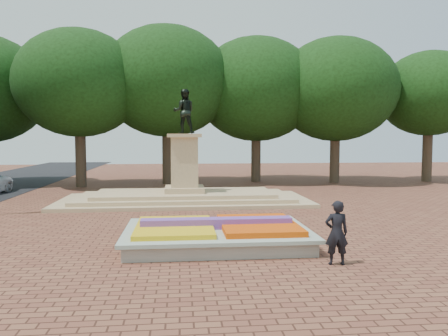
% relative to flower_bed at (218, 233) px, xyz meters
% --- Properties ---
extents(ground, '(90.00, 90.00, 0.00)m').
position_rel_flower_bed_xyz_m(ground, '(-1.03, 2.00, -0.38)').
color(ground, brown).
rests_on(ground, ground).
extents(flower_bed, '(6.30, 4.30, 0.91)m').
position_rel_flower_bed_xyz_m(flower_bed, '(0.00, 0.00, 0.00)').
color(flower_bed, gray).
rests_on(flower_bed, ground).
extents(monument, '(14.00, 6.00, 6.40)m').
position_rel_flower_bed_xyz_m(monument, '(-1.03, 10.00, 0.50)').
color(monument, tan).
rests_on(monument, ground).
extents(tree_row_back, '(44.80, 8.80, 10.43)m').
position_rel_flower_bed_xyz_m(tree_row_back, '(1.31, 20.00, 6.29)').
color(tree_row_back, '#392B1F').
rests_on(tree_row_back, ground).
extents(pedestrian, '(0.72, 0.50, 1.88)m').
position_rel_flower_bed_xyz_m(pedestrian, '(3.22, -2.76, 0.56)').
color(pedestrian, black).
rests_on(pedestrian, ground).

